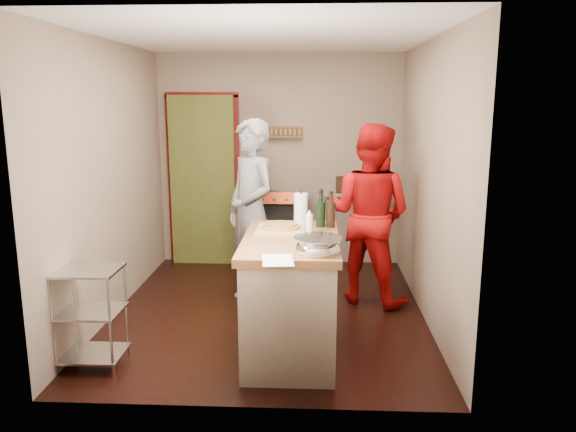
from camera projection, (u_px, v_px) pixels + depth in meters
The scene contains 10 objects.
floor at pixel (269, 311), 5.53m from camera, with size 3.50×3.50×0.00m, color black.
back_wall at pixel (229, 173), 7.07m from camera, with size 3.00×0.44×2.60m.
left_wall at pixel (111, 180), 5.33m from camera, with size 0.04×3.50×2.60m, color gray.
right_wall at pixel (429, 182), 5.19m from camera, with size 0.04×3.50×2.60m, color gray.
ceiling at pixel (267, 35), 4.99m from camera, with size 3.00×3.50×0.02m, color white.
stove at pixel (282, 233), 6.82m from camera, with size 0.60×0.63×1.00m.
wire_shelving at pixel (90, 313), 4.33m from camera, with size 0.48×0.40×0.80m.
island at pixel (291, 293), 4.56m from camera, with size 0.77×1.45×1.28m.
person_stripe at pixel (251, 212), 5.65m from camera, with size 0.68×0.45×1.87m, color #B6B6BB.
person_red at pixel (370, 214), 5.67m from camera, with size 0.88×0.69×1.82m, color #BC0C0D.
Camera 1 is at (0.45, -5.20, 2.06)m, focal length 35.00 mm.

